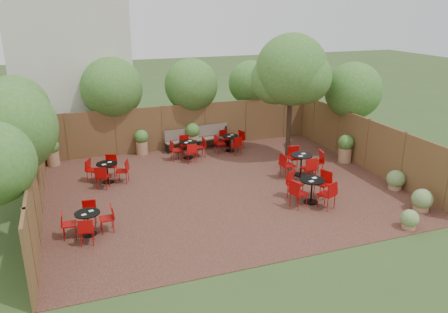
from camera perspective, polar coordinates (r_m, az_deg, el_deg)
name	(u,v)px	position (r m, az deg, el deg)	size (l,w,h in m)	color
ground	(223,188)	(15.72, -0.19, -4.10)	(80.00, 80.00, 0.00)	#354F23
courtyard_paving	(223,188)	(15.72, -0.19, -4.07)	(12.00, 10.00, 0.02)	#331A15
fence_back	(185,126)	(19.92, -5.04, 3.89)	(12.00, 0.08, 2.00)	#573320
fence_left	(37,184)	(14.61, -22.98, -3.30)	(0.08, 10.00, 2.00)	#573320
fence_right	(367,144)	(18.17, 17.94, 1.53)	(0.08, 10.00, 2.00)	#573320
neighbour_building	(70,55)	(21.73, -19.24, 12.25)	(5.00, 4.00, 8.00)	beige
overhang_foliage	(147,100)	(17.16, -9.86, 7.17)	(15.64, 10.54, 2.68)	#386A22
courtyard_tree	(291,74)	(18.11, 8.68, 10.53)	(2.96, 2.89, 5.14)	black
park_bench_left	(212,136)	(20.01, -1.62, 2.67)	(1.69, 0.68, 1.02)	brown
park_bench_right	(182,140)	(19.65, -5.46, 2.15)	(1.54, 0.60, 0.94)	brown
bistro_tables	(221,169)	(16.21, -0.44, -1.62)	(9.43, 7.53, 0.94)	black
planters	(189,143)	(18.70, -4.51, 1.72)	(11.92, 4.48, 1.17)	#9D6D4E
low_shrubs	(409,196)	(15.48, 22.74, -4.68)	(2.17, 3.07, 0.70)	#9D6D4E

